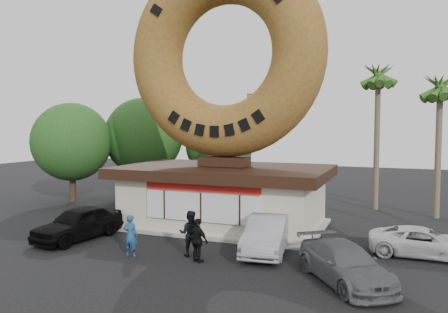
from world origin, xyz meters
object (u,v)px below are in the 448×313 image
at_px(giant_donut, 224,55).
at_px(street_lamp, 250,139).
at_px(person_center, 190,233).
at_px(car_grey, 345,264).
at_px(person_left, 130,235).
at_px(donut_shop, 224,194).
at_px(car_black, 78,223).
at_px(person_right, 198,240).
at_px(car_white, 424,242).
at_px(car_silver, 267,234).

height_order(giant_donut, street_lamp, giant_donut).
bearing_deg(giant_donut, person_center, -82.79).
height_order(person_center, car_grey, person_center).
distance_m(person_left, person_center, 2.50).
relative_size(donut_shop, person_center, 5.80).
bearing_deg(car_grey, car_black, 138.03).
bearing_deg(car_grey, street_lamp, 82.07).
distance_m(giant_donut, person_left, 10.88).
bearing_deg(car_black, person_center, 4.55).
xyz_separation_m(person_right, car_white, (8.47, 4.20, -0.28)).
xyz_separation_m(donut_shop, car_silver, (3.59, -3.98, -0.99)).
relative_size(person_center, car_grey, 0.42).
relative_size(giant_donut, person_left, 6.14).
bearing_deg(car_silver, person_center, -155.31).
xyz_separation_m(car_silver, car_white, (6.29, 1.77, -0.17)).
bearing_deg(donut_shop, person_left, -103.08).
bearing_deg(person_right, car_white, -133.64).
height_order(car_silver, car_white, car_silver).
bearing_deg(car_silver, car_grey, -43.19).
distance_m(person_right, car_white, 9.46).
relative_size(giant_donut, person_center, 5.67).
relative_size(street_lamp, car_black, 1.71).
xyz_separation_m(street_lamp, car_white, (11.73, -12.23, -3.87)).
relative_size(car_silver, car_grey, 1.02).
bearing_deg(donut_shop, car_white, -12.64).
bearing_deg(car_white, giant_donut, 76.83).
height_order(giant_donut, person_center, giant_donut).
bearing_deg(person_left, car_black, -25.39).
bearing_deg(person_left, person_right, -179.61).
distance_m(car_silver, car_grey, 4.41).
xyz_separation_m(donut_shop, street_lamp, (-1.86, 10.02, 2.72)).
bearing_deg(donut_shop, person_center, -82.77).
height_order(donut_shop, street_lamp, street_lamp).
bearing_deg(donut_shop, car_silver, -48.01).
relative_size(person_left, person_center, 0.92).
bearing_deg(person_right, person_left, 26.17).
bearing_deg(street_lamp, car_grey, -61.53).
relative_size(donut_shop, giant_donut, 1.02).
bearing_deg(giant_donut, person_right, -77.70).
relative_size(street_lamp, car_grey, 1.73).
bearing_deg(car_silver, donut_shop, 124.93).
bearing_deg(car_grey, giant_donut, 100.88).
bearing_deg(car_black, donut_shop, 52.72).
bearing_deg(person_right, car_black, 11.17).
bearing_deg(donut_shop, street_lamp, 100.50).
relative_size(car_black, car_grey, 1.01).
xyz_separation_m(giant_donut, person_left, (-1.56, -6.75, -8.38)).
bearing_deg(person_center, donut_shop, -99.74).
height_order(giant_donut, car_white, giant_donut).
height_order(street_lamp, person_center, street_lamp).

